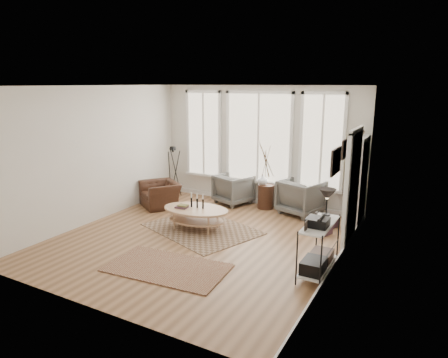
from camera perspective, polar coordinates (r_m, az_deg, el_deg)
The scene contains 17 objects.
room at distance 7.41m, azimuth -3.34°, elevation 1.69°, with size 5.50×5.54×2.90m.
bay_window at distance 9.74m, azimuth 4.93°, elevation 5.61°, with size 4.14×0.12×2.24m.
door at distance 7.62m, azimuth 17.93°, elevation -0.98°, with size 0.09×1.06×2.22m.
bookcase at distance 8.71m, azimuth 18.34°, elevation -0.37°, with size 0.31×0.85×2.06m.
low_shelf at distance 6.49m, azimuth 13.40°, elevation -8.87°, with size 0.38×1.08×1.30m.
wall_art at distance 6.10m, azimuth 15.96°, elevation 2.91°, with size 0.04×0.88×0.44m.
rug_main at distance 8.34m, azimuth -3.18°, elevation -7.11°, with size 2.18×1.63×0.01m, color brown.
rug_runner at distance 6.74m, azimuth -8.13°, elevation -12.40°, with size 1.96×1.09×0.01m, color brown.
coffee_table at distance 8.25m, azimuth -4.10°, elevation -4.86°, with size 1.47×1.01×0.64m.
armchair_left at distance 9.97m, azimuth 1.39°, elevation -1.43°, with size 0.79×0.81×0.74m, color #61615D.
armchair_right at distance 9.33m, azimuth 10.98°, elevation -2.52°, with size 0.86×0.88×0.80m, color #61615D.
side_table at distance 9.53m, azimuth 6.05°, elevation 0.33°, with size 0.39×0.39×1.62m.
vase at distance 9.58m, azimuth 5.54°, elevation -0.06°, with size 0.24×0.24×0.25m, color silver.
accent_chair at distance 9.86m, azimuth -9.08°, elevation -2.17°, with size 0.93×0.81×0.60m, color #392015.
tripod_camera at distance 10.67m, azimuth -7.22°, elevation 0.81°, with size 0.47×0.47×1.33m.
book_stack_near at distance 8.73m, azimuth 15.05°, elevation -6.05°, with size 0.21×0.27×0.17m, color maroon.
book_stack_far at distance 8.29m, azimuth 14.24°, elevation -7.11°, with size 0.20×0.25×0.16m, color maroon.
Camera 1 is at (3.86, -6.13, 2.95)m, focal length 32.00 mm.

